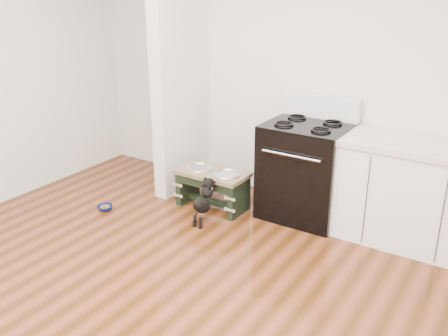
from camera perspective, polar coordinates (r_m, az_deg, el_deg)
ground at (r=3.56m, az=-10.20°, el=-17.31°), size 5.00×5.00×0.00m
room_shell at (r=2.86m, az=-12.28°, el=9.10°), size 5.00×5.00×5.00m
partition_wall at (r=5.23m, az=-5.06°, el=11.71°), size 0.15×0.80×2.70m
oven_range at (r=4.80m, az=9.32°, el=-0.13°), size 0.76×0.69×1.14m
cabinet_run at (r=4.57m, az=20.68°, el=-2.75°), size 1.24×0.64×0.91m
dog_feeder at (r=4.97m, az=-1.35°, el=-1.60°), size 0.71×0.38×0.40m
puppy at (r=4.68m, az=-2.31°, el=-3.67°), size 0.12×0.36×0.43m
floor_bowl at (r=5.16m, az=-13.44°, el=-4.42°), size 0.16×0.16×0.05m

